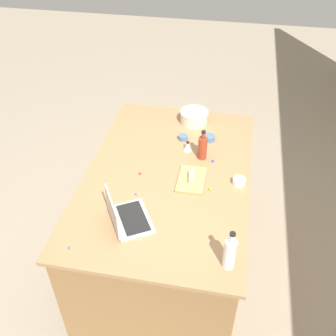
{
  "coord_description": "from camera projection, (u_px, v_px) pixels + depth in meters",
  "views": [
    {
      "loc": [
        2.11,
        0.4,
        2.71
      ],
      "look_at": [
        0.0,
        0.0,
        0.95
      ],
      "focal_mm": 41.64,
      "sensor_mm": 36.0,
      "label": 1
    }
  ],
  "objects": [
    {
      "name": "ground_plane",
      "position": [
        168.0,
        253.0,
        3.38
      ],
      "size": [
        12.0,
        12.0,
        0.0
      ],
      "primitive_type": "plane",
      "color": "gray"
    },
    {
      "name": "island_counter",
      "position": [
        168.0,
        217.0,
        3.09
      ],
      "size": [
        1.82,
        1.18,
        0.9
      ],
      "color": "olive",
      "rests_on": "ground"
    },
    {
      "name": "laptop",
      "position": [
        125.0,
        217.0,
        2.41
      ],
      "size": [
        0.38,
        0.35,
        0.22
      ],
      "color": "#B7B7BC",
      "rests_on": "island_counter"
    },
    {
      "name": "mixing_bowl_large",
      "position": [
        194.0,
        116.0,
        3.3
      ],
      "size": [
        0.24,
        0.24,
        0.11
      ],
      "color": "beige",
      "rests_on": "island_counter"
    },
    {
      "name": "bottle_vinegar",
      "position": [
        230.0,
        253.0,
        2.12
      ],
      "size": [
        0.07,
        0.07,
        0.27
      ],
      "color": "white",
      "rests_on": "island_counter"
    },
    {
      "name": "bottle_soy",
      "position": [
        203.0,
        147.0,
        2.89
      ],
      "size": [
        0.07,
        0.07,
        0.24
      ],
      "color": "maroon",
      "rests_on": "island_counter"
    },
    {
      "name": "cutting_board",
      "position": [
        191.0,
        180.0,
        2.74
      ],
      "size": [
        0.29,
        0.19,
        0.02
      ],
      "primitive_type": "cube",
      "color": "tan",
      "rests_on": "island_counter"
    },
    {
      "name": "butter_stick_left",
      "position": [
        191.0,
        177.0,
        2.72
      ],
      "size": [
        0.11,
        0.05,
        0.04
      ],
      "primitive_type": "cube",
      "rotation": [
        0.0,
        0.0,
        0.11
      ],
      "color": "#F4E58C",
      "rests_on": "cutting_board"
    },
    {
      "name": "ramekin_small",
      "position": [
        239.0,
        181.0,
        2.71
      ],
      "size": [
        0.09,
        0.09,
        0.05
      ],
      "primitive_type": "cylinder",
      "color": "white",
      "rests_on": "island_counter"
    },
    {
      "name": "ramekin_medium",
      "position": [
        183.0,
        137.0,
        3.13
      ],
      "size": [
        0.08,
        0.08,
        0.04
      ],
      "primitive_type": "cylinder",
      "color": "slate",
      "rests_on": "island_counter"
    },
    {
      "name": "ramekin_wide",
      "position": [
        210.0,
        138.0,
        3.11
      ],
      "size": [
        0.09,
        0.09,
        0.04
      ],
      "primitive_type": "cylinder",
      "color": "slate",
      "rests_on": "island_counter"
    },
    {
      "name": "kitchen_timer",
      "position": [
        188.0,
        146.0,
        3.01
      ],
      "size": [
        0.07,
        0.07,
        0.08
      ],
      "color": "#B2B2B7",
      "rests_on": "island_counter"
    },
    {
      "name": "candy_0",
      "position": [
        140.0,
        173.0,
        2.79
      ],
      "size": [
        0.02,
        0.02,
        0.02
      ],
      "primitive_type": "sphere",
      "color": "red",
      "rests_on": "island_counter"
    },
    {
      "name": "candy_1",
      "position": [
        239.0,
        179.0,
        2.75
      ],
      "size": [
        0.02,
        0.02,
        0.02
      ],
      "primitive_type": "sphere",
      "color": "orange",
      "rests_on": "island_counter"
    },
    {
      "name": "candy_2",
      "position": [
        69.0,
        248.0,
        2.27
      ],
      "size": [
        0.01,
        0.01,
        0.01
      ],
      "primitive_type": "sphere",
      "color": "blue",
      "rests_on": "island_counter"
    },
    {
      "name": "candy_3",
      "position": [
        210.0,
        189.0,
        2.66
      ],
      "size": [
        0.02,
        0.02,
        0.02
      ],
      "primitive_type": "sphere",
      "color": "yellow",
      "rests_on": "island_counter"
    },
    {
      "name": "candy_4",
      "position": [
        147.0,
        228.0,
        2.39
      ],
      "size": [
        0.02,
        0.02,
        0.02
      ],
      "primitive_type": "sphere",
      "color": "blue",
      "rests_on": "island_counter"
    },
    {
      "name": "candy_5",
      "position": [
        136.0,
        194.0,
        2.63
      ],
      "size": [
        0.01,
        0.01,
        0.01
      ],
      "primitive_type": "sphere",
      "color": "blue",
      "rests_on": "island_counter"
    },
    {
      "name": "candy_6",
      "position": [
        213.0,
        161.0,
        2.9
      ],
      "size": [
        0.02,
        0.02,
        0.02
      ],
      "primitive_type": "sphere",
      "color": "blue",
      "rests_on": "island_counter"
    }
  ]
}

